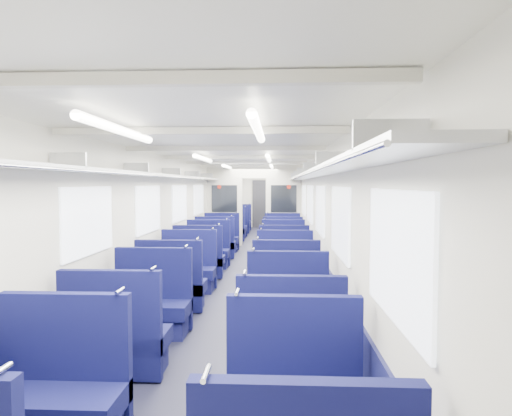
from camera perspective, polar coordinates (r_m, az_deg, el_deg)
The scene contains 39 objects.
floor at distance 10.26m, azimuth -1.22°, elevation -7.23°, with size 2.80×18.00×0.01m, color black.
ceiling at distance 10.11m, azimuth -1.23°, elevation 6.00°, with size 2.80×18.00×0.01m, color silver.
wall_left at distance 10.31m, azimuth -9.01°, elevation -0.63°, with size 0.02×18.00×2.35m, color beige.
dado_left at distance 10.39m, azimuth -8.89°, elevation -5.18°, with size 0.03×17.90×0.70m, color #111239.
wall_right at distance 10.11m, azimuth 6.71°, elevation -0.69°, with size 0.02×18.00×2.35m, color beige.
dado_right at distance 10.20m, azimuth 6.60°, elevation -5.32°, with size 0.03×17.90×0.70m, color #111239.
wall_far at distance 19.09m, azimuth 0.69°, elevation 1.08°, with size 2.80×0.02×2.35m, color beige.
luggage_rack_left at distance 10.25m, azimuth -8.02°, elevation 3.82°, with size 0.36×17.40×0.18m.
luggage_rack_right at distance 10.08m, azimuth 5.68°, elevation 3.85°, with size 0.36×17.40×0.18m.
windows at distance 9.65m, azimuth -1.42°, elevation 0.61°, with size 2.78×15.60×0.75m.
ceiling_fittings at distance 9.84m, azimuth -1.34°, elevation 5.72°, with size 2.70×16.06×0.11m.
end_door at distance 19.04m, azimuth 0.68°, elevation 0.54°, with size 0.75×0.06×2.00m, color black.
bulkhead at distance 13.30m, azimuth -0.25°, elevation 0.47°, with size 2.80×0.10×2.35m.
seat_2 at distance 3.70m, azimuth -23.80°, elevation -21.11°, with size 0.96×0.53×1.07m.
seat_3 at distance 3.37m, azimuth 4.90°, elevation -23.35°, with size 0.96×0.53×1.07m.
seat_4 at distance 4.67m, azimuth -17.33°, elevation -15.83°, with size 0.96×0.53×1.07m.
seat_5 at distance 4.26m, azimuth 4.41°, elevation -17.59°, with size 0.96×0.53×1.07m.
seat_6 at distance 5.76m, azimuth -13.12°, elevation -12.12°, with size 0.96×0.53×1.07m.
seat_7 at distance 5.35m, azimuth 4.06°, elevation -13.24°, with size 0.96×0.53×1.07m.
seat_8 at distance 6.72m, azimuth -10.68°, elevation -9.90°, with size 0.96×0.53×1.07m.
seat_9 at distance 6.63m, azimuth 3.81°, elevation -10.04°, with size 0.96×0.53×1.07m.
seat_10 at distance 7.88m, azimuth -8.61°, elevation -7.96°, with size 0.96×0.53×1.07m.
seat_11 at distance 7.71m, azimuth 3.67°, elevation -8.17°, with size 0.96×0.53×1.07m.
seat_12 at distance 8.92m, azimuth -7.23°, elevation -6.66°, with size 0.96×0.53×1.07m.
seat_13 at distance 8.87m, azimuth 3.56°, elevation -6.69°, with size 0.96×0.53×1.07m.
seat_14 at distance 9.97m, azimuth -6.14°, elevation -5.62°, with size 0.96×0.53×1.07m.
seat_15 at distance 10.00m, azimuth 3.48°, elevation -5.59°, with size 0.96×0.53×1.07m.
seat_16 at distance 11.16m, azimuth -5.17°, elevation -4.69°, with size 0.96×0.53×1.07m.
seat_17 at distance 11.10m, azimuth 3.41°, elevation -4.73°, with size 0.96×0.53×1.07m.
seat_18 at distance 12.30m, azimuth -4.41°, elevation -3.97°, with size 0.96×0.53×1.07m.
seat_19 at distance 12.17m, azimuth 3.36°, elevation -4.04°, with size 0.96×0.53×1.07m.
seat_20 at distance 14.47m, azimuth -3.31°, elevation -2.91°, with size 0.96×0.53×1.07m.
seat_21 at distance 14.20m, azimuth 3.29°, elevation -3.03°, with size 0.96×0.53×1.07m.
seat_22 at distance 15.45m, azimuth -2.92°, elevation -2.53°, with size 0.96×0.53×1.07m.
seat_23 at distance 15.33m, azimuth 3.25°, elevation -2.58°, with size 0.96×0.53×1.07m.
seat_24 at distance 16.72m, azimuth -2.48°, elevation -2.11°, with size 0.96×0.53×1.07m.
seat_25 at distance 16.62m, azimuth 3.22°, elevation -2.14°, with size 0.96×0.53×1.07m.
seat_26 at distance 17.65m, azimuth -2.20°, elevation -1.83°, with size 0.96×0.53×1.07m.
seat_27 at distance 17.60m, azimuth 3.20°, elevation -1.85°, with size 0.96×0.53×1.07m.
Camera 1 is at (0.71, -10.07, 1.83)m, focal length 31.60 mm.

